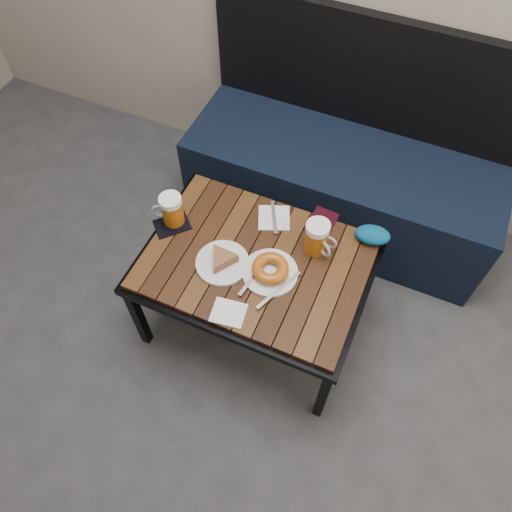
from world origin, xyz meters
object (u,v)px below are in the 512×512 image
at_px(cafe_table, 256,267).
at_px(plate_pie, 222,261).
at_px(bench, 342,178).
at_px(beer_mug_left, 171,210).
at_px(passport_navy, 172,225).
at_px(knit_pouch, 373,235).
at_px(beer_mug_centre, 319,236).
at_px(passport_burgundy, 322,222).
at_px(beer_mug_right, 317,238).
at_px(plate_bagel, 270,270).

relative_size(cafe_table, plate_pie, 4.29).
height_order(bench, beer_mug_left, bench).
height_order(bench, plate_pie, bench).
relative_size(passport_navy, knit_pouch, 0.99).
bearing_deg(knit_pouch, beer_mug_centre, -148.34).
height_order(plate_pie, passport_burgundy, plate_pie).
relative_size(beer_mug_right, passport_navy, 1.06).
bearing_deg(passport_navy, knit_pouch, 61.83).
bearing_deg(beer_mug_left, passport_navy, 79.83).
bearing_deg(beer_mug_right, beer_mug_centre, 115.55).
bearing_deg(cafe_table, plate_bagel, -25.51).
bearing_deg(passport_burgundy, passport_navy, -150.85).
bearing_deg(passport_burgundy, cafe_table, -117.76).
bearing_deg(knit_pouch, passport_burgundy, 180.00).
height_order(bench, knit_pouch, bench).
distance_m(bench, passport_navy, 0.86).
relative_size(cafe_table, passport_navy, 6.40).
distance_m(plate_pie, plate_bagel, 0.18).
relative_size(cafe_table, plate_bagel, 3.26).
height_order(beer_mug_centre, passport_navy, beer_mug_centre).
relative_size(beer_mug_left, passport_burgundy, 1.04).
bearing_deg(passport_navy, plate_bagel, 36.47).
bearing_deg(beer_mug_left, knit_pouch, 179.28).
xyz_separation_m(beer_mug_left, beer_mug_right, (0.54, 0.10, 0.00)).
height_order(bench, beer_mug_centre, bench).
relative_size(cafe_table, beer_mug_right, 6.02).
relative_size(beer_mug_right, plate_bagel, 0.54).
xyz_separation_m(bench, beer_mug_left, (-0.49, -0.66, 0.27)).
bearing_deg(beer_mug_left, plate_pie, 140.72).
height_order(passport_navy, passport_burgundy, same).
distance_m(beer_mug_left, passport_burgundy, 0.57).
distance_m(cafe_table, beer_mug_centre, 0.26).
bearing_deg(bench, beer_mug_left, -126.90).
height_order(beer_mug_centre, beer_mug_right, beer_mug_right).
bearing_deg(beer_mug_right, bench, 128.25).
bearing_deg(beer_mug_right, passport_burgundy, 131.20).
bearing_deg(passport_navy, cafe_table, 40.40).
xyz_separation_m(plate_bagel, passport_navy, (-0.43, 0.05, -0.02)).
bearing_deg(beer_mug_left, cafe_table, 156.23).
bearing_deg(beer_mug_centre, passport_burgundy, 103.72).
distance_m(passport_burgundy, knit_pouch, 0.20).
bearing_deg(plate_pie, cafe_table, 30.94).
relative_size(plate_pie, passport_burgundy, 1.49).
relative_size(beer_mug_left, plate_bagel, 0.53).
relative_size(plate_pie, passport_navy, 1.49).
distance_m(beer_mug_centre, passport_burgundy, 0.13).
bearing_deg(cafe_table, knit_pouch, 35.84).
bearing_deg(beer_mug_centre, bench, 99.04).
distance_m(plate_pie, passport_navy, 0.27).
bearing_deg(knit_pouch, bench, 117.54).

